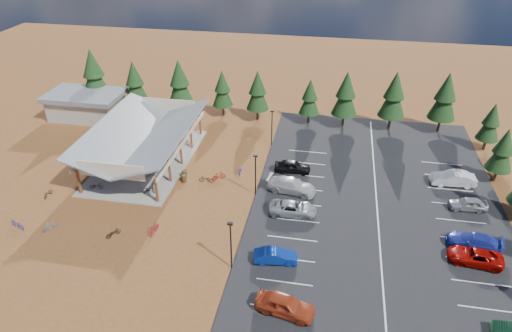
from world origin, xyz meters
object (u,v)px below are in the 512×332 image
(lamp_post_1, at_px, (255,172))
(bike_14, at_px, (240,171))
(bike_10, at_px, (17,224))
(bike_2, at_px, (144,144))
(bike_6, at_px, (162,156))
(car_0, at_px, (285,305))
(bike_5, at_px, (152,173))
(trash_bin_1, at_px, (185,174))
(car_3, at_px, (291,186))
(bike_3, at_px, (143,129))
(car_7, at_px, (474,241))
(car_4, at_px, (293,166))
(bike_9, at_px, (50,226))
(bike_16, at_px, (206,179))
(bike_7, at_px, (184,141))
(car_8, at_px, (468,204))
(bike_15, at_px, (218,176))
(car_6, at_px, (475,257))
(lamp_post_0, at_px, (231,242))
(bike_11, at_px, (154,228))
(lamp_post_2, at_px, (272,126))
(bike_4, at_px, (149,190))
(bike_1, at_px, (127,159))
(bike_8, at_px, (48,193))
(car_2, at_px, (293,208))
(outbuilding, at_px, (86,105))
(trash_bin_0, at_px, (184,178))
(car_9, at_px, (453,178))
(bike_0, at_px, (96,186))
(car_1, at_px, (276,256))
(bike_12, at_px, (113,233))
(bike_pavilion, at_px, (144,134))

(lamp_post_1, relative_size, bike_14, 3.19)
(bike_10, bearing_deg, bike_2, -179.98)
(bike_6, xyz_separation_m, car_0, (18.66, -21.95, 0.33))
(lamp_post_1, xyz_separation_m, bike_5, (-12.81, 1.27, -2.39))
(trash_bin_1, bearing_deg, car_3, -3.47)
(bike_3, xyz_separation_m, car_7, (40.84, -17.49, 0.20))
(car_0, xyz_separation_m, car_4, (-1.88, 21.96, -0.09))
(trash_bin_1, bearing_deg, bike_9, -130.02)
(bike_2, distance_m, bike_9, 18.62)
(bike_16, bearing_deg, bike_10, -57.94)
(bike_7, height_order, car_8, car_8)
(bike_5, relative_size, bike_15, 0.90)
(lamp_post_1, bearing_deg, car_6, -18.45)
(bike_16, xyz_separation_m, car_0, (11.65, -17.76, 0.42))
(bike_15, bearing_deg, lamp_post_0, 161.68)
(bike_11, distance_m, car_6, 30.71)
(car_4, bearing_deg, bike_14, 102.05)
(lamp_post_2, height_order, bike_10, lamp_post_2)
(bike_4, relative_size, car_0, 0.36)
(bike_1, xyz_separation_m, bike_3, (-1.24, 8.41, 0.02))
(bike_7, distance_m, bike_8, 18.39)
(bike_9, xyz_separation_m, car_2, (23.85, 7.18, 0.25))
(bike_8, bearing_deg, outbuilding, 107.76)
(bike_2, distance_m, car_8, 40.38)
(trash_bin_0, bearing_deg, car_9, 9.16)
(bike_9, distance_m, bike_11, 10.62)
(trash_bin_0, distance_m, bike_8, 15.23)
(car_2, bearing_deg, car_0, -178.64)
(car_0, bearing_deg, bike_0, 70.74)
(bike_5, distance_m, car_3, 16.74)
(bike_2, bearing_deg, bike_9, -171.03)
(bike_4, height_order, bike_11, bike_11)
(car_1, bearing_deg, bike_11, 73.37)
(lamp_post_2, xyz_separation_m, bike_1, (-17.32, -8.04, -2.42))
(bike_9, xyz_separation_m, bike_14, (16.64, 14.15, -0.07))
(bike_0, xyz_separation_m, bike_10, (-4.51, -8.04, 0.00))
(bike_2, distance_m, bike_8, 14.36)
(bike_6, bearing_deg, bike_11, -174.96)
(bike_6, bearing_deg, car_0, -151.97)
(bike_14, bearing_deg, car_3, -27.93)
(lamp_post_0, xyz_separation_m, bike_12, (-12.60, 2.20, -2.55))
(bike_pavilion, distance_m, lamp_post_2, 16.57)
(bike_9, bearing_deg, car_1, -143.92)
(bike_3, xyz_separation_m, bike_9, (-0.72, -22.46, -0.08))
(bike_pavilion, bearing_deg, car_7, -15.19)
(bike_5, height_order, bike_7, bike_7)
(bike_10, relative_size, bike_11, 1.03)
(bike_11, distance_m, bike_12, 4.02)
(bike_0, xyz_separation_m, car_8, (41.26, 3.68, 0.22))
(bike_15, xyz_separation_m, car_3, (8.82, -0.96, 0.31))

